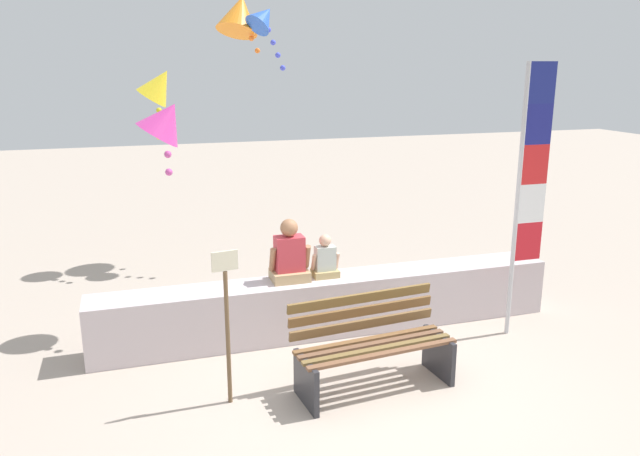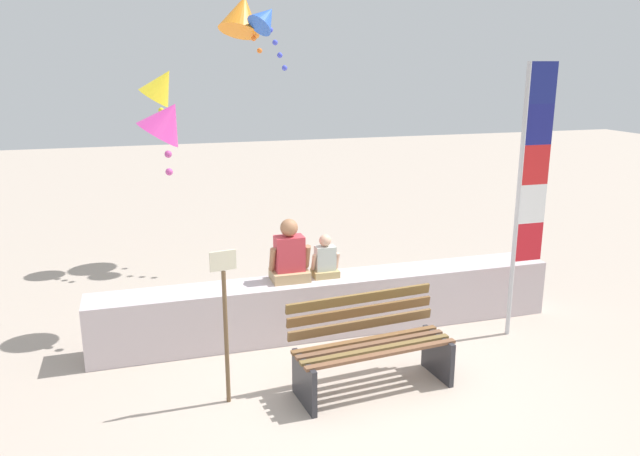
{
  "view_description": "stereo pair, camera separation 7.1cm",
  "coord_description": "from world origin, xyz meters",
  "px_view_note": "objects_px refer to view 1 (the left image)",
  "views": [
    {
      "loc": [
        -2.15,
        -5.07,
        3.06
      ],
      "look_at": [
        -0.14,
        1.37,
        1.27
      ],
      "focal_mm": 34.77,
      "sensor_mm": 36.0,
      "label": 1
    },
    {
      "loc": [
        -2.08,
        -5.1,
        3.06
      ],
      "look_at": [
        -0.14,
        1.37,
        1.27
      ],
      "focal_mm": 34.77,
      "sensor_mm": 36.0,
      "label": 2
    }
  ],
  "objects_px": {
    "person_adult": "(289,257)",
    "kite_magenta": "(166,120)",
    "kite_yellow": "(159,85)",
    "kite_orange": "(240,14)",
    "sign_post": "(227,316)",
    "park_bench": "(372,347)",
    "kite_blue": "(264,18)",
    "person_child": "(325,260)",
    "flag_banner": "(528,181)"
  },
  "relations": [
    {
      "from": "flag_banner",
      "to": "person_child",
      "type": "bearing_deg",
      "value": 161.24
    },
    {
      "from": "park_bench",
      "to": "kite_orange",
      "type": "relative_size",
      "value": 1.58
    },
    {
      "from": "kite_magenta",
      "to": "kite_blue",
      "type": "xyz_separation_m",
      "value": [
        1.63,
        2.24,
        1.25
      ]
    },
    {
      "from": "park_bench",
      "to": "flag_banner",
      "type": "distance_m",
      "value": 2.61
    },
    {
      "from": "park_bench",
      "to": "kite_orange",
      "type": "xyz_separation_m",
      "value": [
        -0.34,
        4.7,
        3.39
      ]
    },
    {
      "from": "park_bench",
      "to": "sign_post",
      "type": "bearing_deg",
      "value": 175.78
    },
    {
      "from": "person_adult",
      "to": "flag_banner",
      "type": "distance_m",
      "value": 2.79
    },
    {
      "from": "person_child",
      "to": "kite_blue",
      "type": "height_order",
      "value": "kite_blue"
    },
    {
      "from": "park_bench",
      "to": "person_adult",
      "type": "xyz_separation_m",
      "value": [
        -0.46,
        1.39,
        0.54
      ]
    },
    {
      "from": "kite_orange",
      "to": "sign_post",
      "type": "relative_size",
      "value": 0.69
    },
    {
      "from": "kite_blue",
      "to": "sign_post",
      "type": "height_order",
      "value": "kite_blue"
    },
    {
      "from": "park_bench",
      "to": "person_child",
      "type": "bearing_deg",
      "value": 91.29
    },
    {
      "from": "flag_banner",
      "to": "kite_blue",
      "type": "bearing_deg",
      "value": 120.93
    },
    {
      "from": "person_child",
      "to": "sign_post",
      "type": "xyz_separation_m",
      "value": [
        -1.34,
        -1.29,
        -0.01
      ]
    },
    {
      "from": "kite_yellow",
      "to": "park_bench",
      "type": "bearing_deg",
      "value": -70.19
    },
    {
      "from": "kite_blue",
      "to": "sign_post",
      "type": "bearing_deg",
      "value": -107.55
    },
    {
      "from": "person_adult",
      "to": "kite_magenta",
      "type": "relative_size",
      "value": 0.81
    },
    {
      "from": "kite_blue",
      "to": "flag_banner",
      "type": "bearing_deg",
      "value": -59.07
    },
    {
      "from": "person_child",
      "to": "kite_orange",
      "type": "xyz_separation_m",
      "value": [
        -0.31,
        3.31,
        2.93
      ]
    },
    {
      "from": "person_adult",
      "to": "kite_blue",
      "type": "relative_size",
      "value": 0.7
    },
    {
      "from": "person_adult",
      "to": "person_child",
      "type": "xyz_separation_m",
      "value": [
        0.42,
        0.0,
        -0.08
      ]
    },
    {
      "from": "flag_banner",
      "to": "sign_post",
      "type": "bearing_deg",
      "value": -170.76
    },
    {
      "from": "kite_yellow",
      "to": "sign_post",
      "type": "bearing_deg",
      "value": -86.98
    },
    {
      "from": "person_child",
      "to": "kite_magenta",
      "type": "relative_size",
      "value": 0.57
    },
    {
      "from": "kite_magenta",
      "to": "kite_orange",
      "type": "height_order",
      "value": "kite_orange"
    },
    {
      "from": "kite_blue",
      "to": "kite_orange",
      "type": "height_order",
      "value": "kite_orange"
    },
    {
      "from": "kite_blue",
      "to": "kite_magenta",
      "type": "bearing_deg",
      "value": -126.07
    },
    {
      "from": "park_bench",
      "to": "flag_banner",
      "type": "xyz_separation_m",
      "value": [
        2.1,
        0.67,
        1.4
      ]
    },
    {
      "from": "flag_banner",
      "to": "kite_blue",
      "type": "height_order",
      "value": "kite_blue"
    },
    {
      "from": "kite_magenta",
      "to": "kite_orange",
      "type": "distance_m",
      "value": 3.27
    },
    {
      "from": "person_child",
      "to": "sign_post",
      "type": "distance_m",
      "value": 1.86
    },
    {
      "from": "person_child",
      "to": "kite_blue",
      "type": "distance_m",
      "value": 4.05
    },
    {
      "from": "person_adult",
      "to": "kite_yellow",
      "type": "distance_m",
      "value": 3.74
    },
    {
      "from": "person_adult",
      "to": "kite_magenta",
      "type": "distance_m",
      "value": 2.05
    },
    {
      "from": "flag_banner",
      "to": "kite_magenta",
      "type": "bearing_deg",
      "value": 160.2
    },
    {
      "from": "park_bench",
      "to": "person_child",
      "type": "xyz_separation_m",
      "value": [
        -0.03,
        1.39,
        0.46
      ]
    },
    {
      "from": "kite_yellow",
      "to": "kite_orange",
      "type": "relative_size",
      "value": 1.07
    },
    {
      "from": "kite_magenta",
      "to": "kite_blue",
      "type": "relative_size",
      "value": 0.86
    },
    {
      "from": "person_child",
      "to": "flag_banner",
      "type": "distance_m",
      "value": 2.44
    },
    {
      "from": "kite_magenta",
      "to": "sign_post",
      "type": "xyz_separation_m",
      "value": [
        0.31,
        -1.93,
        -1.6
      ]
    },
    {
      "from": "person_adult",
      "to": "kite_yellow",
      "type": "xyz_separation_m",
      "value": [
        -1.15,
        3.07,
        1.82
      ]
    },
    {
      "from": "person_adult",
      "to": "flag_banner",
      "type": "bearing_deg",
      "value": -15.81
    },
    {
      "from": "park_bench",
      "to": "kite_blue",
      "type": "xyz_separation_m",
      "value": [
        -0.06,
        4.27,
        3.3
      ]
    },
    {
      "from": "kite_orange",
      "to": "kite_yellow",
      "type": "bearing_deg",
      "value": -169.28
    },
    {
      "from": "park_bench",
      "to": "sign_post",
      "type": "distance_m",
      "value": 1.45
    },
    {
      "from": "flag_banner",
      "to": "kite_orange",
      "type": "distance_m",
      "value": 5.11
    },
    {
      "from": "person_child",
      "to": "kite_orange",
      "type": "bearing_deg",
      "value": 95.32
    },
    {
      "from": "sign_post",
      "to": "kite_yellow",
      "type": "bearing_deg",
      "value": 93.02
    },
    {
      "from": "kite_orange",
      "to": "sign_post",
      "type": "distance_m",
      "value": 5.55
    },
    {
      "from": "kite_blue",
      "to": "kite_orange",
      "type": "xyz_separation_m",
      "value": [
        -0.28,
        0.43,
        0.08
      ]
    }
  ]
}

